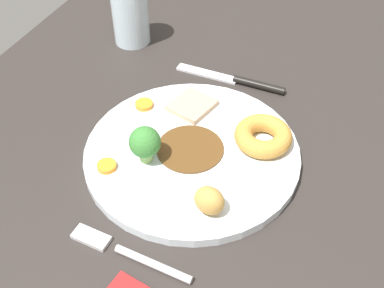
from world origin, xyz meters
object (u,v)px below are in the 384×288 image
(carrot_coin_front, at_px, (144,105))
(broccoli_floret, at_px, (145,143))
(dinner_plate, at_px, (192,153))
(yorkshire_pudding, at_px, (263,136))
(water_glass, at_px, (130,14))
(carrot_coin_back, at_px, (107,166))
(meat_slice_main, at_px, (192,105))
(fork, at_px, (127,253))
(knife, at_px, (239,81))
(roast_potato_left, at_px, (209,200))

(carrot_coin_front, bearing_deg, broccoli_floret, -152.81)
(dinner_plate, relative_size, carrot_coin_front, 11.01)
(yorkshire_pudding, relative_size, broccoli_floret, 1.50)
(broccoli_floret, bearing_deg, yorkshire_pudding, -57.24)
(water_glass, bearing_deg, carrot_coin_back, -159.09)
(dinner_plate, bearing_deg, meat_slice_main, 21.30)
(broccoli_floret, distance_m, fork, 0.14)
(carrot_coin_front, bearing_deg, yorkshire_pudding, -93.46)
(fork, height_order, water_glass, water_glass)
(yorkshire_pudding, height_order, knife, yorkshire_pudding)
(dinner_plate, height_order, carrot_coin_back, carrot_coin_back)
(roast_potato_left, distance_m, water_glass, 0.42)
(yorkshire_pudding, bearing_deg, meat_slice_main, 73.41)
(dinner_plate, relative_size, knife, 1.58)
(roast_potato_left, bearing_deg, water_glass, 39.36)
(dinner_plate, relative_size, fork, 1.91)
(fork, bearing_deg, carrot_coin_back, -47.40)
(dinner_plate, bearing_deg, roast_potato_left, -147.30)
(knife, bearing_deg, carrot_coin_back, 70.49)
(water_glass, bearing_deg, knife, -103.18)
(carrot_coin_back, relative_size, knife, 0.14)
(meat_slice_main, height_order, fork, meat_slice_main)
(dinner_plate, distance_m, water_glass, 0.32)
(water_glass, bearing_deg, fork, -154.25)
(yorkshire_pudding, height_order, carrot_coin_front, yorkshire_pudding)
(roast_potato_left, relative_size, knife, 0.21)
(dinner_plate, height_order, meat_slice_main, meat_slice_main)
(carrot_coin_front, bearing_deg, carrot_coin_back, -176.04)
(dinner_plate, xyz_separation_m, meat_slice_main, (0.08, 0.03, 0.01))
(carrot_coin_back, xyz_separation_m, broccoli_floret, (0.03, -0.04, 0.03))
(meat_slice_main, xyz_separation_m, roast_potato_left, (-0.17, -0.09, 0.01))
(carrot_coin_front, bearing_deg, fork, -159.14)
(carrot_coin_back, height_order, water_glass, water_glass)
(meat_slice_main, distance_m, roast_potato_left, 0.19)
(carrot_coin_back, relative_size, fork, 0.16)
(carrot_coin_back, height_order, knife, carrot_coin_back)
(knife, bearing_deg, carrot_coin_front, 50.59)
(broccoli_floret, xyz_separation_m, fork, (-0.13, -0.04, -0.04))
(broccoli_floret, relative_size, fork, 0.34)
(carrot_coin_back, bearing_deg, water_glass, 20.91)
(knife, bearing_deg, water_glass, -10.99)
(roast_potato_left, bearing_deg, carrot_coin_front, 46.88)
(dinner_plate, xyz_separation_m, carrot_coin_back, (-0.07, 0.09, 0.01))
(roast_potato_left, relative_size, carrot_coin_back, 1.53)
(fork, bearing_deg, roast_potato_left, -124.93)
(dinner_plate, distance_m, yorkshire_pudding, 0.10)
(yorkshire_pudding, relative_size, knife, 0.43)
(meat_slice_main, distance_m, fork, 0.25)
(roast_potato_left, height_order, carrot_coin_back, roast_potato_left)
(water_glass, bearing_deg, roast_potato_left, -140.64)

